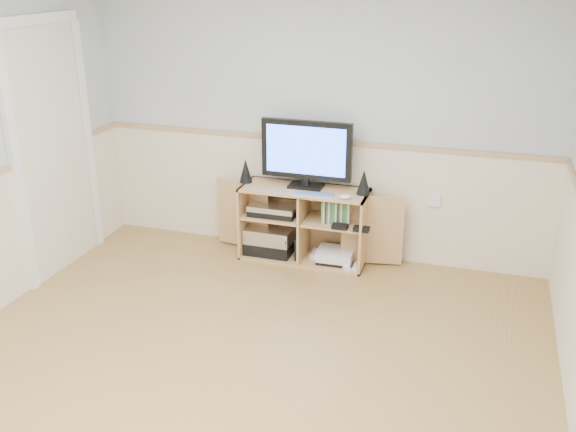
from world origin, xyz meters
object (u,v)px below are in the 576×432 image
object	(u,v)px
monitor	(306,152)
keyboard	(314,195)
media_cabinet	(306,222)
game_consoles	(334,256)

from	to	relation	value
monitor	keyboard	bearing A→B (deg)	-57.02
monitor	keyboard	distance (m)	0.38
media_cabinet	keyboard	xyz separation A→B (m)	(0.12, -0.19, 0.32)
media_cabinet	game_consoles	bearing A→B (deg)	-12.71
media_cabinet	game_consoles	world-z (taller)	media_cabinet
monitor	keyboard	xyz separation A→B (m)	(0.12, -0.19, -0.31)
keyboard	media_cabinet	bearing A→B (deg)	112.49
keyboard	game_consoles	distance (m)	0.62
game_consoles	media_cabinet	bearing A→B (deg)	167.29
keyboard	monitor	bearing A→B (deg)	112.86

